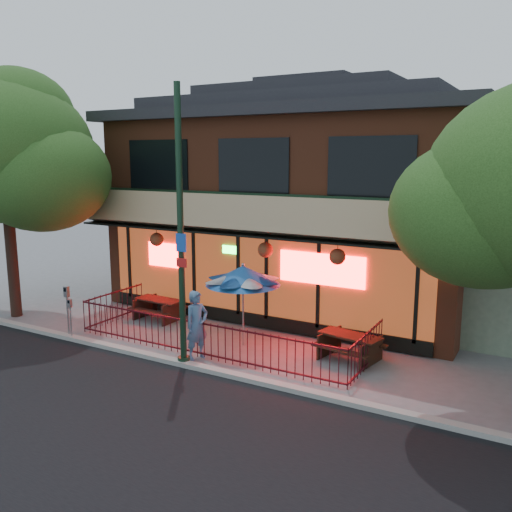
{
  "coord_description": "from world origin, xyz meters",
  "views": [
    {
      "loc": [
        8.11,
        -10.97,
        5.28
      ],
      "look_at": [
        0.77,
        2.0,
        2.52
      ],
      "focal_mm": 38.0,
      "sensor_mm": 36.0,
      "label": 1
    }
  ],
  "objects_px": {
    "picnic_table_right": "(350,343)",
    "street_tree_left": "(6,143)",
    "picnic_table_left": "(159,306)",
    "parking_meter_near": "(70,312)",
    "street_light": "(181,244)",
    "patio_umbrella": "(243,275)",
    "parking_meter_far": "(67,303)",
    "pedestrian": "(197,325)"
  },
  "relations": [
    {
      "from": "street_tree_left",
      "to": "picnic_table_left",
      "type": "distance_m",
      "value": 7.09
    },
    {
      "from": "street_light",
      "to": "patio_umbrella",
      "type": "distance_m",
      "value": 2.36
    },
    {
      "from": "patio_umbrella",
      "to": "parking_meter_far",
      "type": "bearing_deg",
      "value": -157.59
    },
    {
      "from": "picnic_table_left",
      "to": "parking_meter_far",
      "type": "height_order",
      "value": "parking_meter_far"
    },
    {
      "from": "street_light",
      "to": "pedestrian",
      "type": "distance_m",
      "value": 2.29
    },
    {
      "from": "street_light",
      "to": "picnic_table_left",
      "type": "xyz_separation_m",
      "value": [
        -3.08,
        2.76,
        -2.7
      ]
    },
    {
      "from": "pedestrian",
      "to": "parking_meter_far",
      "type": "height_order",
      "value": "pedestrian"
    },
    {
      "from": "street_light",
      "to": "parking_meter_near",
      "type": "distance_m",
      "value": 4.63
    },
    {
      "from": "pedestrian",
      "to": "street_light",
      "type": "bearing_deg",
      "value": -168.03
    },
    {
      "from": "street_light",
      "to": "picnic_table_right",
      "type": "height_order",
      "value": "street_light"
    },
    {
      "from": "picnic_table_right",
      "to": "patio_umbrella",
      "type": "bearing_deg",
      "value": -171.98
    },
    {
      "from": "parking_meter_far",
      "to": "picnic_table_left",
      "type": "bearing_deg",
      "value": 67.92
    },
    {
      "from": "patio_umbrella",
      "to": "parking_meter_near",
      "type": "bearing_deg",
      "value": -155.88
    },
    {
      "from": "picnic_table_right",
      "to": "parking_meter_far",
      "type": "relative_size",
      "value": 1.16
    },
    {
      "from": "picnic_table_left",
      "to": "pedestrian",
      "type": "relative_size",
      "value": 0.89
    },
    {
      "from": "pedestrian",
      "to": "parking_meter_far",
      "type": "distance_m",
      "value": 4.3
    },
    {
      "from": "street_tree_left",
      "to": "picnic_table_right",
      "type": "relative_size",
      "value": 4.46
    },
    {
      "from": "picnic_table_left",
      "to": "picnic_table_right",
      "type": "distance_m",
      "value": 6.69
    },
    {
      "from": "picnic_table_left",
      "to": "street_light",
      "type": "bearing_deg",
      "value": -41.87
    },
    {
      "from": "picnic_table_left",
      "to": "picnic_table_right",
      "type": "bearing_deg",
      "value": -3.06
    },
    {
      "from": "street_light",
      "to": "parking_meter_far",
      "type": "xyz_separation_m",
      "value": [
        -4.2,
        0.0,
        -2.09
      ]
    },
    {
      "from": "picnic_table_right",
      "to": "street_tree_left",
      "type": "bearing_deg",
      "value": -171.68
    },
    {
      "from": "street_tree_left",
      "to": "patio_umbrella",
      "type": "height_order",
      "value": "street_tree_left"
    },
    {
      "from": "street_light",
      "to": "street_tree_left",
      "type": "distance_m",
      "value": 7.91
    },
    {
      "from": "picnic_table_right",
      "to": "parking_meter_near",
      "type": "bearing_deg",
      "value": -161.91
    },
    {
      "from": "picnic_table_left",
      "to": "parking_meter_near",
      "type": "bearing_deg",
      "value": -107.94
    },
    {
      "from": "street_tree_left",
      "to": "picnic_table_left",
      "type": "height_order",
      "value": "street_tree_left"
    },
    {
      "from": "street_light",
      "to": "parking_meter_near",
      "type": "xyz_separation_m",
      "value": [
        -4.0,
        -0.08,
        -2.32
      ]
    },
    {
      "from": "picnic_table_left",
      "to": "patio_umbrella",
      "type": "bearing_deg",
      "value": -11.97
    },
    {
      "from": "street_light",
      "to": "parking_meter_near",
      "type": "height_order",
      "value": "street_light"
    },
    {
      "from": "picnic_table_left",
      "to": "parking_meter_near",
      "type": "height_order",
      "value": "parking_meter_near"
    },
    {
      "from": "patio_umbrella",
      "to": "picnic_table_right",
      "type": "bearing_deg",
      "value": 8.02
    },
    {
      "from": "patio_umbrella",
      "to": "parking_meter_far",
      "type": "distance_m",
      "value": 5.28
    },
    {
      "from": "picnic_table_right",
      "to": "parking_meter_near",
      "type": "xyz_separation_m",
      "value": [
        -7.6,
        -2.48,
        0.37
      ]
    },
    {
      "from": "street_tree_left",
      "to": "parking_meter_far",
      "type": "height_order",
      "value": "street_tree_left"
    },
    {
      "from": "patio_umbrella",
      "to": "parking_meter_near",
      "type": "xyz_separation_m",
      "value": [
        -4.6,
        -2.06,
        -1.2
      ]
    },
    {
      "from": "pedestrian",
      "to": "picnic_table_left",
      "type": "bearing_deg",
      "value": 74.04
    },
    {
      "from": "street_tree_left",
      "to": "parking_meter_near",
      "type": "relative_size",
      "value": 6.61
    },
    {
      "from": "picnic_table_right",
      "to": "parking_meter_near",
      "type": "relative_size",
      "value": 1.48
    },
    {
      "from": "street_light",
      "to": "picnic_table_left",
      "type": "relative_size",
      "value": 4.29
    },
    {
      "from": "street_tree_left",
      "to": "parking_meter_near",
      "type": "bearing_deg",
      "value": -14.07
    },
    {
      "from": "picnic_table_left",
      "to": "picnic_table_right",
      "type": "relative_size",
      "value": 0.9
    }
  ]
}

